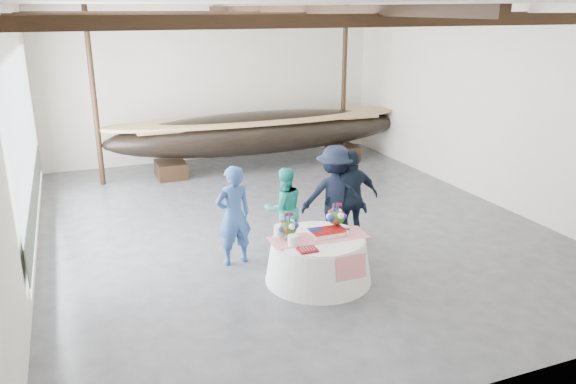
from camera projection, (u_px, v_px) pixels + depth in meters
name	position (u px, v px, depth m)	size (l,w,h in m)	color
floor	(288.00, 223.00, 12.12)	(10.00, 12.00, 0.01)	#3D3D42
wall_back	(214.00, 84.00, 16.71)	(10.00, 0.02, 4.50)	silver
wall_front	(489.00, 217.00, 6.11)	(10.00, 0.02, 4.50)	silver
wall_left	(18.00, 140.00, 9.67)	(0.02, 12.00, 4.50)	silver
wall_right	(486.00, 105.00, 13.16)	(0.02, 12.00, 4.50)	silver
ceiling	(288.00, 3.00, 10.71)	(10.00, 12.00, 0.01)	white
pavilion_structure	(274.00, 29.00, 11.54)	(9.80, 11.76, 4.50)	black
open_bay	(28.00, 150.00, 10.70)	(0.03, 7.00, 3.20)	silver
longboat_display	(261.00, 132.00, 15.96)	(8.72, 1.74, 1.64)	black
banquet_table	(318.00, 259.00, 9.46)	(1.80, 1.80, 0.77)	white
tabletop_items	(313.00, 227.00, 9.39)	(1.69, 0.95, 0.40)	red
guest_woman_blue	(233.00, 215.00, 9.93)	(0.67, 0.44, 1.83)	#2B4C89
guest_woman_teal	(284.00, 208.00, 10.62)	(0.78, 0.61, 1.60)	teal
guest_man_left	(335.00, 196.00, 10.73)	(1.28, 0.73, 1.98)	black
guest_man_right	(351.00, 198.00, 10.75)	(1.11, 0.46, 1.89)	black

